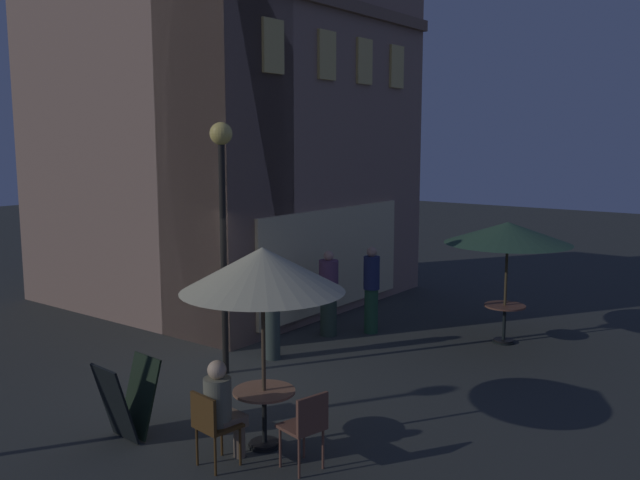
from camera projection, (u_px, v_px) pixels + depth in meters
ground_plane at (216, 383)px, 10.46m from camera, size 60.00×60.00×0.00m
cafe_building at (228, 142)px, 14.42m from camera, size 6.80×6.81×7.31m
street_lamp_near_corner at (222, 193)px, 10.49m from camera, size 0.35×0.35×3.97m
menu_sandwich_board at (128, 400)px, 8.45m from camera, size 0.71×0.60×0.98m
cafe_table_0 at (264, 405)px, 8.22m from camera, size 0.76×0.76×0.72m
cafe_table_1 at (505, 315)px, 12.47m from camera, size 0.74×0.74×0.71m
patio_umbrella_0 at (263, 270)px, 7.98m from camera, size 1.96×1.96×2.46m
patio_umbrella_1 at (508, 233)px, 12.25m from camera, size 2.28×2.28×2.24m
cafe_chair_0 at (212, 422)px, 7.67m from camera, size 0.49×0.49×0.89m
cafe_chair_1 at (306, 423)px, 7.60m from camera, size 0.52×0.52×0.92m
patron_seated_0 at (222, 405)px, 7.75m from camera, size 0.53×0.36×1.25m
patron_standing_1 at (329, 293)px, 12.90m from camera, size 0.37×0.37×1.64m
patron_standing_2 at (371, 289)px, 13.07m from camera, size 0.31×0.31×1.69m
patron_standing_3 at (272, 307)px, 11.49m from camera, size 0.31×0.31×1.77m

